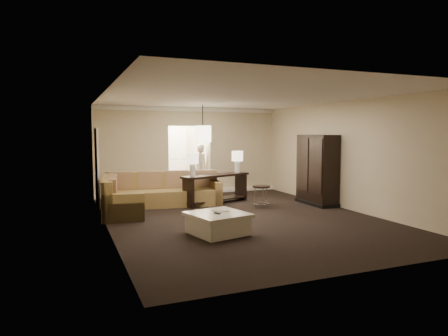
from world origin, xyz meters
name	(u,v)px	position (x,y,z in m)	size (l,w,h in m)	color
ground	(241,218)	(0.00, 0.00, 0.00)	(8.00, 8.00, 0.00)	black
wall_back	(190,151)	(0.00, 4.00, 1.40)	(6.00, 0.04, 2.80)	beige
wall_front	(360,175)	(0.00, -4.00, 1.40)	(6.00, 0.04, 2.80)	beige
wall_left	(106,161)	(-3.00, 0.00, 1.40)	(0.04, 8.00, 2.80)	beige
wall_right	(346,155)	(3.00, 0.00, 1.40)	(0.04, 8.00, 2.80)	beige
ceiling	(241,97)	(0.00, 0.00, 2.80)	(6.00, 8.00, 0.02)	white
crown_molding	(190,109)	(0.00, 3.95, 2.73)	(6.00, 0.10, 0.12)	white
baseboard	(191,192)	(0.00, 3.95, 0.06)	(6.00, 0.10, 0.12)	white
side_door	(97,168)	(-2.97, 2.80, 1.05)	(0.05, 0.90, 2.10)	white
foyer	(179,152)	(0.00, 5.34, 1.30)	(1.44, 2.02, 2.80)	beige
sectional_sofa	(151,195)	(-1.71, 1.92, 0.37)	(3.37, 2.57, 0.93)	brown
coffee_table	(218,223)	(-1.03, -1.20, 0.21)	(1.25, 1.25, 0.44)	beige
console_table	(216,186)	(0.15, 2.00, 0.49)	(2.16, 1.17, 0.82)	black
armoire	(317,171)	(2.69, 0.84, 0.92)	(0.57, 1.34, 1.93)	black
drink_table	(261,192)	(1.04, 0.97, 0.42)	(0.47, 0.47, 0.58)	black
table_lamp_left	(192,161)	(-0.63, 1.72, 1.24)	(0.33, 0.33, 0.63)	white
table_lamp_right	(237,158)	(0.92, 2.28, 1.24)	(0.33, 0.33, 0.63)	white
pendant_light	(203,134)	(0.00, 2.70, 1.95)	(0.38, 0.38, 1.09)	black
person	(200,165)	(0.45, 4.36, 0.89)	(0.64, 0.43, 1.78)	beige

